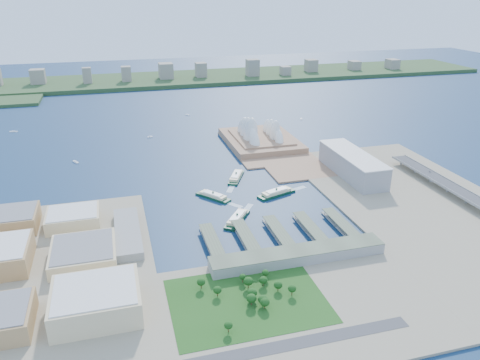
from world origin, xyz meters
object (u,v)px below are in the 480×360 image
object	(u,v)px
ferry_c	(237,217)
toaster_building	(352,164)
car_c	(430,172)
opera_house	(261,128)
ferry_b	(236,175)
ferry_a	(213,195)
ferry_d	(276,192)

from	to	relation	value
ferry_c	toaster_building	bearing A→B (deg)	-119.37
car_c	toaster_building	bearing A→B (deg)	155.21
ferry_c	car_c	bearing A→B (deg)	-135.32
opera_house	ferry_b	distance (m)	186.68
opera_house	ferry_c	bearing A→B (deg)	-113.26
ferry_a	ferry_c	size ratio (longest dim) A/B	0.94
opera_house	ferry_a	distance (m)	266.67
ferry_a	car_c	bearing A→B (deg)	-42.95
ferry_c	ferry_d	xyz separation A→B (m)	(77.34, 63.52, 0.15)
ferry_d	ferry_b	bearing A→B (deg)	8.40
ferry_b	opera_house	bearing A→B (deg)	86.51
toaster_building	ferry_b	distance (m)	187.60
ferry_d	ferry_a	bearing A→B (deg)	61.63
opera_house	car_c	distance (m)	320.22
ferry_b	ferry_d	world-z (taller)	ferry_d
toaster_building	ferry_d	size ratio (longest dim) A/B	2.54
ferry_a	ferry_d	world-z (taller)	ferry_d
ferry_c	car_c	world-z (taller)	car_c
opera_house	ferry_a	world-z (taller)	opera_house
ferry_b	car_c	size ratio (longest dim) A/B	14.51
ferry_b	ferry_c	size ratio (longest dim) A/B	1.01
ferry_c	car_c	distance (m)	332.33
toaster_building	ferry_b	world-z (taller)	toaster_building
opera_house	ferry_b	bearing A→B (deg)	-120.09
ferry_a	ferry_c	world-z (taller)	ferry_c
ferry_b	car_c	distance (m)	305.52
toaster_building	ferry_a	bearing A→B (deg)	-174.49
ferry_b	ferry_d	size ratio (longest dim) A/B	0.98
ferry_c	car_c	size ratio (longest dim) A/B	14.39
ferry_b	ferry_d	xyz separation A→B (m)	(40.68, -77.43, 0.10)
ferry_a	ferry_b	bearing A→B (deg)	12.15
toaster_building	car_c	bearing A→B (deg)	-24.79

